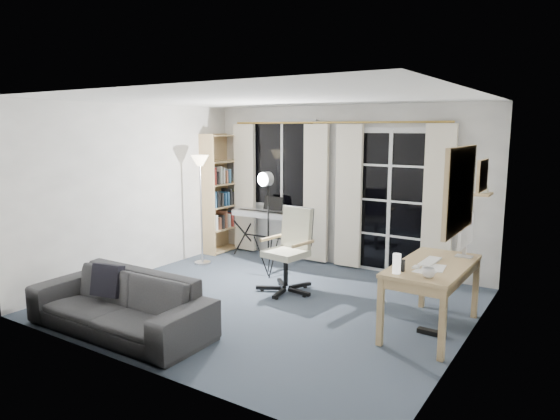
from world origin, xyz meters
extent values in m
cube|color=#3B4856|center=(0.00, 0.00, -0.01)|extent=(4.50, 4.00, 0.02)
cube|color=white|center=(-1.05, 1.98, 1.50)|extent=(1.20, 0.06, 1.40)
cube|color=black|center=(-1.05, 1.95, 1.50)|extent=(1.10, 0.02, 1.30)
cube|color=white|center=(-1.05, 1.94, 1.50)|extent=(0.04, 0.03, 1.30)
cube|color=white|center=(0.75, 1.98, 1.02)|extent=(1.32, 0.06, 2.11)
cube|color=black|center=(0.45, 1.95, 1.02)|extent=(0.55, 0.02, 1.95)
cube|color=black|center=(1.05, 1.95, 1.02)|extent=(0.55, 0.02, 1.95)
cube|color=white|center=(0.75, 1.94, 1.02)|extent=(0.05, 0.04, 2.05)
cube|color=white|center=(0.75, 1.94, 0.55)|extent=(1.15, 0.03, 0.03)
cube|color=white|center=(0.75, 1.94, 1.05)|extent=(1.15, 0.03, 0.03)
cube|color=white|center=(0.75, 1.94, 1.55)|extent=(1.15, 0.03, 0.03)
cylinder|color=gold|center=(-0.15, 1.90, 2.15)|extent=(3.50, 0.03, 0.03)
cube|color=white|center=(-1.75, 1.88, 1.08)|extent=(0.40, 0.07, 2.10)
cube|color=white|center=(-0.40, 1.88, 1.08)|extent=(0.40, 0.07, 2.10)
cube|color=white|center=(0.15, 1.88, 1.08)|extent=(0.40, 0.07, 2.10)
cube|color=white|center=(1.45, 1.88, 1.08)|extent=(0.40, 0.07, 2.10)
cube|color=tan|center=(-2.10, 1.33, 0.99)|extent=(0.32, 0.04, 1.97)
cube|color=tan|center=(-2.08, 2.22, 0.99)|extent=(0.32, 0.04, 1.97)
cube|color=tan|center=(-2.23, 1.78, 0.99)|extent=(0.06, 0.89, 1.97)
cube|color=tan|center=(-2.09, 1.78, 0.03)|extent=(0.34, 0.90, 0.02)
cube|color=tan|center=(-2.09, 1.78, 0.39)|extent=(0.34, 0.90, 0.02)
cube|color=tan|center=(-2.09, 1.78, 0.77)|extent=(0.34, 0.90, 0.02)
cube|color=tan|center=(-2.09, 1.78, 1.15)|extent=(0.34, 0.90, 0.02)
cube|color=tan|center=(-2.09, 1.78, 1.52)|extent=(0.34, 0.90, 0.02)
cube|color=tan|center=(-2.09, 1.78, 1.95)|extent=(0.34, 0.90, 0.02)
cube|color=beige|center=(-2.08, 1.41, 0.53)|extent=(0.22, 0.07, 0.25)
cube|color=#B2694A|center=(-2.08, 1.51, 0.51)|extent=(0.22, 0.05, 0.20)
cube|color=#2E2E2E|center=(-2.08, 1.59, 0.52)|extent=(0.22, 0.04, 0.23)
cube|color=#B2694A|center=(-2.07, 1.66, 0.55)|extent=(0.22, 0.04, 0.29)
cube|color=beige|center=(-2.07, 1.74, 0.52)|extent=(0.22, 0.06, 0.23)
cube|color=#BA3D35|center=(-2.07, 1.83, 0.53)|extent=(0.22, 0.04, 0.24)
cube|color=teal|center=(-2.07, 1.91, 0.53)|extent=(0.22, 0.05, 0.24)
cube|color=#B2694A|center=(-2.06, 1.99, 0.52)|extent=(0.22, 0.04, 0.23)
cube|color=#BA3D35|center=(-2.06, 2.06, 0.53)|extent=(0.22, 0.06, 0.24)
cube|color=#2E2E2E|center=(-2.06, 2.15, 0.54)|extent=(0.22, 0.03, 0.26)
cube|color=teal|center=(-2.08, 1.41, 0.92)|extent=(0.22, 0.04, 0.27)
cube|color=#2E2E2E|center=(-2.08, 1.48, 0.91)|extent=(0.22, 0.06, 0.26)
cube|color=#2E2E2E|center=(-2.08, 1.58, 0.90)|extent=(0.22, 0.04, 0.23)
cube|color=teal|center=(-2.07, 1.65, 0.89)|extent=(0.22, 0.04, 0.21)
cube|color=teal|center=(-2.07, 1.72, 0.90)|extent=(0.22, 0.04, 0.23)
cube|color=#2E2E2E|center=(-2.07, 1.80, 0.92)|extent=(0.22, 0.04, 0.27)
cube|color=#2E2E2E|center=(-2.07, 1.87, 0.89)|extent=(0.22, 0.05, 0.22)
cube|color=#D6EF59|center=(-2.06, 1.96, 0.90)|extent=(0.22, 0.05, 0.23)
cube|color=#B2694A|center=(-2.06, 2.03, 0.90)|extent=(0.22, 0.04, 0.24)
cube|color=#2E2E2E|center=(-2.06, 2.10, 0.90)|extent=(0.22, 0.04, 0.23)
cube|color=#BA3D35|center=(-2.08, 1.41, 1.30)|extent=(0.22, 0.04, 0.28)
cube|color=#2E2E2E|center=(-2.08, 1.49, 1.26)|extent=(0.22, 0.03, 0.21)
cube|color=beige|center=(-2.08, 1.55, 1.31)|extent=(0.22, 0.04, 0.30)
cube|color=beige|center=(-2.08, 1.62, 1.29)|extent=(0.22, 0.04, 0.27)
cube|color=#B2694A|center=(-2.07, 1.70, 1.27)|extent=(0.22, 0.04, 0.22)
cube|color=teal|center=(-2.07, 1.77, 1.27)|extent=(0.22, 0.05, 0.23)
cylinder|color=#B2B2B7|center=(-1.83, 0.87, 0.01)|extent=(0.30, 0.30, 0.03)
cylinder|color=#B2B2B7|center=(-1.83, 0.87, 0.79)|extent=(0.03, 0.03, 1.54)
cone|color=#FFE5B2|center=(-1.83, 0.87, 1.59)|extent=(0.32, 0.32, 0.16)
cylinder|color=black|center=(-1.61, 1.69, 0.34)|extent=(0.04, 0.61, 0.56)
cylinder|color=black|center=(-1.61, 1.69, 0.34)|extent=(0.04, 0.61, 0.56)
cylinder|color=black|center=(-0.63, 1.71, 0.34)|extent=(0.04, 0.61, 0.56)
cylinder|color=black|center=(-0.63, 1.71, 0.34)|extent=(0.04, 0.61, 0.56)
cylinder|color=black|center=(-1.12, 1.70, 0.34)|extent=(0.98, 0.05, 0.02)
cube|color=silver|center=(-1.12, 1.70, 0.72)|extent=(1.28, 0.35, 0.09)
cube|color=white|center=(-1.12, 1.62, 0.75)|extent=(1.18, 0.17, 0.01)
cube|color=black|center=(-1.12, 1.66, 0.76)|extent=(1.14, 0.11, 0.01)
cube|color=black|center=(-1.12, 1.80, 0.88)|extent=(0.34, 0.08, 0.21)
cylinder|color=black|center=(-0.52, 0.90, 0.27)|extent=(0.05, 0.23, 0.60)
cylinder|color=black|center=(-0.66, 1.00, 0.27)|extent=(0.19, 0.16, 0.61)
cylinder|color=black|center=(-0.68, 0.83, 0.27)|extent=(0.22, 0.10, 0.61)
cylinder|color=black|center=(-0.62, 0.91, 0.86)|extent=(0.03, 0.03, 1.04)
cylinder|color=silver|center=(-0.63, 0.87, 1.38)|extent=(0.21, 0.14, 0.20)
cylinder|color=white|center=(-0.64, 0.80, 1.38)|extent=(0.17, 0.04, 0.17)
cube|color=black|center=(0.19, 0.40, 0.05)|extent=(0.33, 0.09, 0.04)
cylinder|color=black|center=(0.27, 0.39, 0.03)|extent=(0.06, 0.06, 0.05)
cube|color=black|center=(0.07, 0.63, 0.05)|extent=(0.19, 0.31, 0.04)
cylinder|color=black|center=(0.10, 0.70, 0.03)|extent=(0.06, 0.06, 0.05)
cube|color=black|center=(-0.19, 0.59, 0.05)|extent=(0.27, 0.26, 0.04)
cylinder|color=black|center=(-0.25, 0.64, 0.03)|extent=(0.06, 0.06, 0.05)
cube|color=black|center=(-0.23, 0.33, 0.05)|extent=(0.31, 0.20, 0.04)
cylinder|color=black|center=(-0.30, 0.29, 0.03)|extent=(0.06, 0.06, 0.05)
cube|color=black|center=(0.01, 0.21, 0.05)|extent=(0.11, 0.33, 0.04)
cylinder|color=black|center=(0.02, 0.13, 0.03)|extent=(0.06, 0.06, 0.05)
cylinder|color=black|center=(-0.03, 0.43, 0.28)|extent=(0.07, 0.07, 0.40)
cube|color=beige|center=(-0.03, 0.43, 0.50)|extent=(0.52, 0.52, 0.08)
cube|color=beige|center=(0.00, 0.65, 0.81)|extent=(0.46, 0.19, 0.53)
cube|color=black|center=(0.00, 0.69, 0.83)|extent=(0.43, 0.16, 0.49)
cylinder|color=tan|center=(-0.29, 0.49, 0.66)|extent=(0.10, 0.40, 0.04)
cylinder|color=tan|center=(0.23, 0.41, 0.66)|extent=(0.10, 0.40, 0.04)
cube|color=tan|center=(1.88, 0.20, 0.69)|extent=(0.69, 1.34, 0.04)
cube|color=tan|center=(1.88, 0.20, 0.63)|extent=(0.65, 1.30, 0.09)
cube|color=tan|center=(1.57, -0.42, 0.34)|extent=(0.06, 0.06, 0.67)
cube|color=tan|center=(2.16, -0.43, 0.34)|extent=(0.06, 0.06, 0.67)
cube|color=tan|center=(1.60, 0.83, 0.34)|extent=(0.06, 0.06, 0.67)
cube|color=tan|center=(2.19, 0.82, 0.34)|extent=(0.06, 0.06, 0.67)
cube|color=silver|center=(2.08, 0.65, 0.72)|extent=(0.17, 0.12, 0.01)
cube|color=silver|center=(2.08, 0.65, 0.84)|extent=(0.04, 0.03, 0.21)
cube|color=silver|center=(2.08, 0.65, 1.00)|extent=(0.04, 0.51, 0.32)
cube|color=black|center=(2.06, 0.65, 1.00)|extent=(0.02, 0.47, 0.28)
cube|color=white|center=(1.84, 0.24, 0.72)|extent=(0.14, 0.40, 0.02)
cube|color=white|center=(1.78, -0.04, 0.72)|extent=(0.06, 0.10, 0.02)
cube|color=white|center=(1.93, 0.05, 0.71)|extent=(0.24, 0.31, 0.01)
cube|color=white|center=(1.89, -0.14, 0.71)|extent=(0.21, 0.16, 0.00)
cube|color=black|center=(1.70, -0.23, 0.77)|extent=(0.05, 0.04, 0.11)
cylinder|color=white|center=(1.68, -0.32, 0.81)|extent=(0.08, 0.08, 0.19)
cube|color=black|center=(1.93, 0.10, 0.02)|extent=(0.29, 0.08, 0.05)
imported|color=silver|center=(1.98, -0.30, 0.77)|extent=(0.12, 0.09, 0.12)
cube|color=tan|center=(2.23, -0.35, 1.55)|extent=(0.04, 0.94, 0.74)
cube|color=white|center=(2.21, -0.35, 1.55)|extent=(0.01, 0.84, 0.64)
cube|color=tan|center=(2.23, 0.55, 1.60)|extent=(0.03, 0.42, 0.32)
cube|color=#52A556|center=(2.21, 0.55, 1.60)|extent=(0.00, 0.36, 0.26)
cube|color=tan|center=(2.16, 1.05, 1.35)|extent=(0.16, 0.30, 0.02)
cone|color=beige|center=(2.16, 1.05, 1.44)|extent=(0.12, 0.12, 0.15)
imported|color=#28282B|center=(-0.80, -1.55, 0.40)|extent=(2.04, 0.61, 0.79)
cube|color=black|center=(-1.09, -1.46, 0.47)|extent=(0.37, 0.25, 0.36)
camera|label=1|loc=(3.22, -4.76, 2.08)|focal=32.00mm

